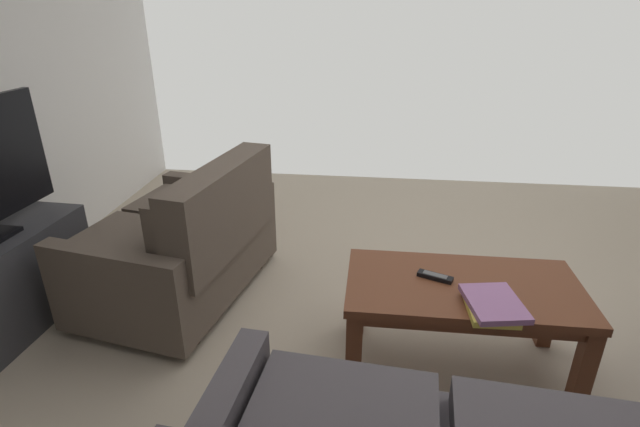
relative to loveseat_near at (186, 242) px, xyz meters
The scene contains 5 objects.
ground_plane 1.55m from the loveseat_near, behind, with size 5.35×4.85×0.01m, color tan.
loveseat_near is the anchor object (origin of this frame).
coffee_table 1.57m from the loveseat_near, 162.71° to the left, with size 1.05×0.54×0.47m.
book_stack 1.72m from the loveseat_near, 157.09° to the left, with size 0.25×0.30×0.05m.
tv_remote 1.44m from the loveseat_near, 162.27° to the left, with size 0.16×0.10×0.02m.
Camera 1 is at (0.43, 2.18, 1.64)m, focal length 26.86 mm.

